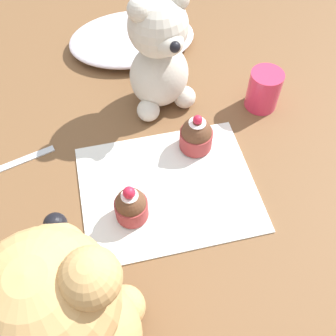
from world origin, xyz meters
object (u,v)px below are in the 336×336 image
Objects in this scene: teddy_bear_tan at (67,321)px; cupcake_near_tan_bear at (131,205)px; juice_glass at (264,90)px; teaspoon at (17,162)px; cupcake_near_cream_bear at (196,135)px; teddy_bear_cream at (160,56)px.

cupcake_near_tan_bear is (0.08, 0.17, -0.10)m from teddy_bear_tan.
juice_glass reaches higher than teaspoon.
juice_glass is at bearing 26.18° from cupcake_near_cream_bear.
teddy_bear_tan is 0.50m from juice_glass.
cupcake_near_tan_bear reaches higher than teaspoon.
teddy_bear_cream is 3.00× the size of cupcake_near_cream_bear.
teddy_bear_tan is at bearing -127.42° from cupcake_near_cream_bear.
teaspoon is at bearing 140.09° from cupcake_near_tan_bear.
cupcake_near_tan_bear is 0.96× the size of juice_glass.
cupcake_near_cream_bear is 1.01× the size of cupcake_near_tan_bear.
cupcake_near_cream_bear is 0.16m from juice_glass.
cupcake_near_cream_bear is at bearing -88.80° from teddy_bear_cream.
teddy_bear_tan is 3.90× the size of cupcake_near_cream_bear.
teaspoon is (-0.26, -0.09, -0.10)m from teddy_bear_cream.
cupcake_near_tan_bear is at bearing -126.73° from teddy_bear_cream.
teddy_bear_cream is at bearing 164.17° from juice_glass.
cupcake_near_cream_bear is at bearing 39.97° from cupcake_near_tan_bear.
teddy_bear_tan reaches higher than cupcake_near_tan_bear.
cupcake_near_cream_bear reaches higher than teaspoon.
teaspoon is at bearing 173.30° from cupcake_near_cream_bear.
juice_glass is at bearing 169.04° from teaspoon.
teddy_bear_tan is 0.34m from teaspoon.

